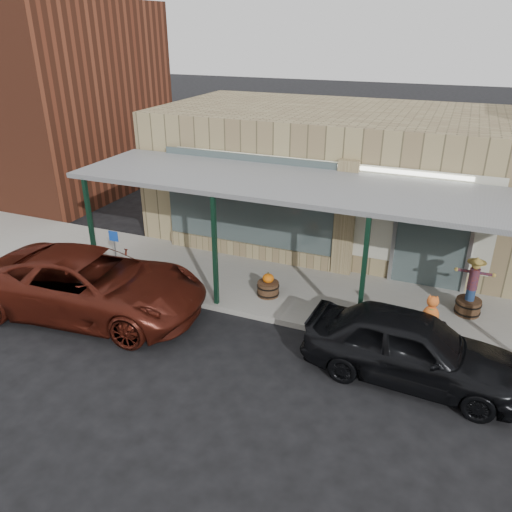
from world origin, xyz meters
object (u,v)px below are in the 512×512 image
at_px(barrel_scarecrow, 470,295).
at_px(barrel_pumpkin, 268,287).
at_px(parked_sedan, 411,347).
at_px(handicap_sign, 115,248).
at_px(car_maroon, 91,284).

relative_size(barrel_scarecrow, barrel_pumpkin, 2.30).
distance_m(barrel_scarecrow, parked_sedan, 3.03).
xyz_separation_m(handicap_sign, parked_sedan, (8.03, -1.20, -0.31)).
distance_m(parked_sedan, car_maroon, 7.61).
xyz_separation_m(handicap_sign, car_maroon, (0.43, -1.57, -0.25)).
bearing_deg(parked_sedan, barrel_scarecrow, -17.26).
bearing_deg(barrel_scarecrow, parked_sedan, -89.40).
relative_size(handicap_sign, parked_sedan, 0.32).
xyz_separation_m(barrel_pumpkin, parked_sedan, (3.77, -1.84, 0.34)).
xyz_separation_m(barrel_pumpkin, handicap_sign, (-4.26, -0.63, 0.66)).
bearing_deg(car_maroon, barrel_scarecrow, -75.92).
height_order(barrel_scarecrow, barrel_pumpkin, barrel_scarecrow).
distance_m(barrel_scarecrow, barrel_pumpkin, 4.95).
height_order(barrel_scarecrow, parked_sedan, barrel_scarecrow).
height_order(barrel_pumpkin, car_maroon, car_maroon).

